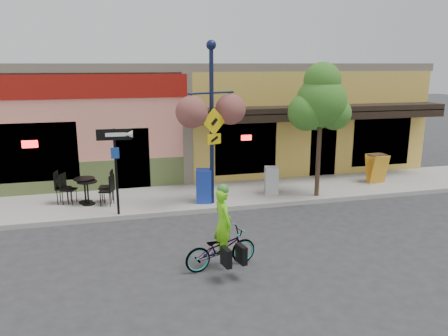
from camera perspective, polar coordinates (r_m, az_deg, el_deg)
The scene contains 14 objects.
ground at distance 13.32m, azimuth 2.25°, elevation -6.25°, with size 90.00×90.00×0.00m, color #2D2D30.
sidewalk at distance 15.12m, azimuth 0.06°, elevation -3.51°, with size 24.00×3.00×0.15m, color #9E9B93.
curb at distance 13.79m, azimuth 1.59°, elevation -5.21°, with size 24.00×0.12×0.15m, color #A8A59E.
building at distance 19.96m, azimuth -3.96°, elevation 7.00°, with size 18.20×8.20×4.50m, color #F69079, non-canonical shape.
bicycle at distance 9.96m, azimuth -0.41°, elevation -10.49°, with size 0.59×1.70×0.90m, color maroon.
cyclist_rider at distance 9.84m, azimuth -0.13°, elevation -8.59°, with size 0.58×0.38×1.60m, color #76F019.
lamp_post at distance 13.46m, azimuth -1.62°, elevation 5.69°, with size 1.61×0.64×5.04m, color #131C3D, non-canonical shape.
one_way_sign at distance 13.01m, azimuth -13.89°, elevation -0.56°, with size 0.98×0.21×2.55m, color black, non-canonical shape.
cafe_set_left at distance 14.38m, azimuth -17.39°, elevation -2.67°, with size 1.65×0.83×0.99m, color black, non-canonical shape.
cafe_set_right at distance 14.58m, azimuth -17.73°, elevation -2.34°, with size 1.76×0.88×1.06m, color black, non-canonical shape.
newspaper_box_blue at distance 13.96m, azimuth -2.64°, elevation -2.35°, with size 0.49×0.43×1.08m, color #1C37A9, non-canonical shape.
newspaper_box_grey at distance 14.97m, azimuth 6.20°, elevation -1.60°, with size 0.44×0.40×0.94m, color #BCBCBC, non-canonical shape.
street_tree at distance 14.62m, azimuth 12.40°, elevation 4.86°, with size 1.74×1.74×4.46m, color #3D7A26, non-canonical shape.
sandwich_board at distance 17.08m, azimuth 19.68°, elevation -0.19°, with size 0.65×0.47×1.08m, color gold, non-canonical shape.
Camera 1 is at (-3.65, -11.99, 4.50)m, focal length 35.00 mm.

